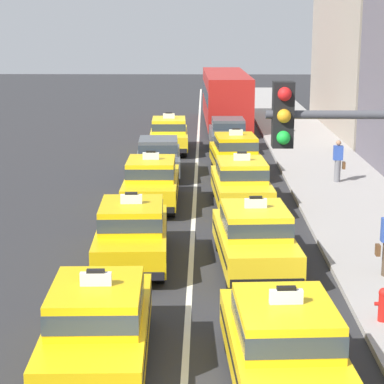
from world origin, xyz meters
name	(u,v)px	position (x,y,z in m)	size (l,w,h in m)	color
lane_stripe_left_right	(196,175)	(0.00, 20.00, 0.00)	(0.14, 80.00, 0.01)	silver
sidewalk_curb	(354,203)	(5.60, 15.00, 0.07)	(4.00, 90.00, 0.15)	#9E9993
taxi_left_nearest	(98,324)	(-1.59, 2.58, 0.88)	(1.98, 4.62, 1.96)	black
taxi_left_second	(132,231)	(-1.55, 8.58, 0.88)	(2.02, 4.64, 1.96)	black
taxi_left_third	(151,181)	(-1.49, 14.78, 0.88)	(1.88, 4.58, 1.96)	black
sedan_left_fourth	(158,156)	(-1.56, 19.85, 0.85)	(1.95, 4.37, 1.58)	black
taxi_left_fifth	(169,134)	(-1.40, 25.65, 0.88)	(1.97, 4.62, 1.96)	black
taxi_right_nearest	(284,344)	(1.71, 1.78, 0.88)	(2.08, 4.66, 1.96)	black
taxi_right_second	(254,236)	(1.64, 8.20, 0.88)	(2.10, 4.67, 1.96)	black
taxi_right_third	(241,182)	(1.61, 14.66, 0.88)	(2.04, 4.64, 1.96)	black
taxi_right_fourth	(235,153)	(1.64, 20.27, 0.88)	(2.13, 4.68, 1.96)	black
sedan_right_fifth	(228,133)	(1.52, 26.28, 0.85)	(1.89, 4.35, 1.58)	black
bus_right_sixth	(226,96)	(1.64, 35.06, 1.82)	(2.83, 11.27, 3.22)	black
pedestrian_near_crosswalk	(338,161)	(5.55, 18.12, 0.97)	(0.47, 0.24, 1.64)	slate
fire_hydrant	(383,303)	(4.08, 4.51, 0.55)	(0.36, 0.22, 0.73)	red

